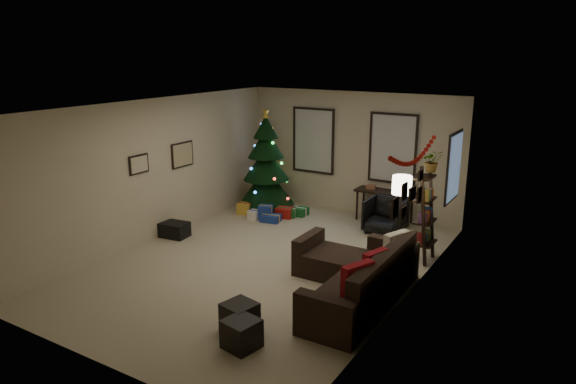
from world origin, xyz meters
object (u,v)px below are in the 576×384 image
at_px(desk_chair, 385,216).
at_px(bookshelf, 426,215).
at_px(christmas_tree, 266,167).
at_px(sofa, 357,279).
at_px(desk, 385,195).

bearing_deg(desk_chair, bookshelf, -43.36).
bearing_deg(bookshelf, christmas_tree, 163.86).
height_order(christmas_tree, sofa, christmas_tree).
bearing_deg(sofa, bookshelf, 76.55).
bearing_deg(sofa, christmas_tree, 139.94).
relative_size(sofa, bookshelf, 1.50).
bearing_deg(bookshelf, sofa, -103.45).
height_order(sofa, desk_chair, sofa).
relative_size(christmas_tree, sofa, 0.90).
xyz_separation_m(christmas_tree, bookshelf, (4.05, -1.17, -0.13)).
distance_m(christmas_tree, desk_chair, 3.01).
height_order(sofa, bookshelf, bookshelf).
height_order(desk_chair, bookshelf, bookshelf).
relative_size(desk, desk_chair, 1.78).
height_order(desk, desk_chair, desk_chair).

